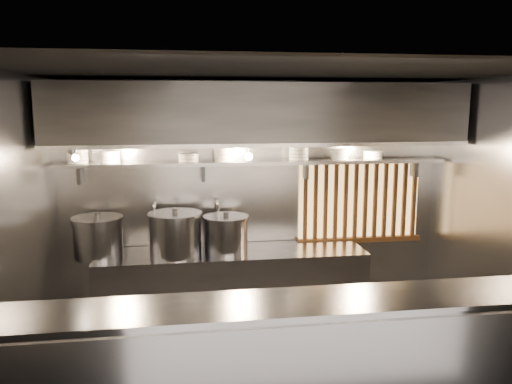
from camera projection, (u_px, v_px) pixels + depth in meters
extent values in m
plane|color=black|center=(276.00, 376.00, 4.70)|extent=(4.50, 4.50, 0.00)
plane|color=black|center=(279.00, 72.00, 4.23)|extent=(4.50, 4.50, 0.00)
plane|color=gray|center=(254.00, 201.00, 5.93)|extent=(4.50, 0.00, 4.50)
plane|color=gray|center=(12.00, 242.00, 4.14)|extent=(0.00, 3.00, 3.00)
plane|color=gray|center=(507.00, 223.00, 4.79)|extent=(0.00, 3.00, 3.00)
cube|color=#949499|center=(301.00, 375.00, 3.68)|extent=(4.50, 0.50, 1.10)
cube|color=#949499|center=(302.00, 302.00, 3.59)|extent=(4.50, 0.56, 0.03)
cube|color=#949499|center=(232.00, 289.00, 5.68)|extent=(3.00, 0.70, 0.90)
cube|color=#949499|center=(256.00, 162.00, 5.67)|extent=(4.40, 0.34, 0.04)
cube|color=#2D2D30|center=(259.00, 114.00, 5.37)|extent=(4.40, 0.80, 0.65)
cube|color=#949499|center=(265.00, 145.00, 5.03)|extent=(4.40, 0.03, 0.04)
cube|color=#FDC471|center=(359.00, 200.00, 6.10)|extent=(1.50, 0.02, 0.92)
cube|color=brown|center=(362.00, 161.00, 5.97)|extent=(1.56, 0.06, 0.06)
cube|color=brown|center=(359.00, 240.00, 6.13)|extent=(1.56, 0.06, 0.06)
cube|color=brown|center=(305.00, 202.00, 5.95)|extent=(0.04, 0.04, 0.92)
cube|color=brown|center=(316.00, 202.00, 5.97)|extent=(0.04, 0.04, 0.92)
cube|color=brown|center=(326.00, 202.00, 5.99)|extent=(0.04, 0.04, 0.92)
cube|color=brown|center=(336.00, 201.00, 6.01)|extent=(0.04, 0.04, 0.92)
cube|color=brown|center=(346.00, 201.00, 6.02)|extent=(0.04, 0.04, 0.92)
cube|color=brown|center=(356.00, 201.00, 6.04)|extent=(0.04, 0.04, 0.92)
cube|color=brown|center=(365.00, 201.00, 6.06)|extent=(0.04, 0.04, 0.92)
cube|color=brown|center=(375.00, 200.00, 6.08)|extent=(0.04, 0.04, 0.92)
cube|color=brown|center=(385.00, 200.00, 6.10)|extent=(0.04, 0.04, 0.92)
cube|color=brown|center=(395.00, 200.00, 6.11)|extent=(0.04, 0.04, 0.92)
cube|color=brown|center=(404.00, 199.00, 6.13)|extent=(0.04, 0.04, 0.92)
cube|color=brown|center=(414.00, 199.00, 6.15)|extent=(0.05, 0.04, 0.92)
cylinder|color=silver|center=(156.00, 222.00, 5.75)|extent=(0.03, 0.03, 0.48)
sphere|color=silver|center=(155.00, 202.00, 5.71)|extent=(0.04, 0.04, 0.04)
cylinder|color=silver|center=(155.00, 204.00, 5.58)|extent=(0.03, 0.26, 0.03)
sphere|color=silver|center=(154.00, 206.00, 5.45)|extent=(0.04, 0.04, 0.04)
cylinder|color=silver|center=(154.00, 213.00, 5.47)|extent=(0.03, 0.03, 0.14)
cylinder|color=silver|center=(217.00, 220.00, 5.85)|extent=(0.03, 0.03, 0.48)
sphere|color=silver|center=(216.00, 200.00, 5.81)|extent=(0.04, 0.04, 0.04)
cylinder|color=silver|center=(217.00, 202.00, 5.68)|extent=(0.03, 0.26, 0.03)
sphere|color=silver|center=(218.00, 205.00, 5.56)|extent=(0.04, 0.04, 0.04)
cylinder|color=silver|center=(218.00, 211.00, 5.57)|extent=(0.03, 0.03, 0.14)
cone|color=#949499|center=(72.00, 152.00, 4.91)|extent=(0.25, 0.27, 0.20)
sphere|color=#FFE0B2|center=(75.00, 158.00, 4.90)|extent=(0.07, 0.07, 0.07)
cylinder|color=#2D2D30|center=(74.00, 143.00, 4.99)|extent=(0.02, 0.22, 0.02)
cylinder|color=#2D2D30|center=(249.00, 149.00, 5.51)|extent=(0.01, 0.01, 0.12)
sphere|color=#FFE0B2|center=(249.00, 157.00, 5.53)|extent=(0.09, 0.09, 0.09)
cylinder|color=#949499|center=(98.00, 238.00, 5.38)|extent=(0.65, 0.65, 0.41)
cylinder|color=#949499|center=(97.00, 218.00, 5.34)|extent=(0.69, 0.69, 0.03)
cylinder|color=#2D2D30|center=(97.00, 215.00, 5.34)|extent=(0.06, 0.06, 0.04)
cylinder|color=#949499|center=(175.00, 235.00, 5.44)|extent=(0.73, 0.73, 0.44)
cylinder|color=#949499|center=(175.00, 214.00, 5.40)|extent=(0.77, 0.77, 0.03)
cylinder|color=#2D2D30|center=(175.00, 211.00, 5.39)|extent=(0.06, 0.06, 0.04)
cylinder|color=#949499|center=(226.00, 235.00, 5.57)|extent=(0.51, 0.51, 0.38)
cylinder|color=#949499|center=(226.00, 217.00, 5.54)|extent=(0.54, 0.54, 0.03)
cylinder|color=#2D2D30|center=(226.00, 214.00, 5.53)|extent=(0.06, 0.06, 0.04)
cylinder|color=white|center=(78.00, 162.00, 5.38)|extent=(0.22, 0.22, 0.03)
cylinder|color=white|center=(78.00, 158.00, 5.38)|extent=(0.22, 0.22, 0.03)
cylinder|color=white|center=(78.00, 155.00, 5.37)|extent=(0.22, 0.22, 0.03)
cylinder|color=white|center=(77.00, 151.00, 5.36)|extent=(0.22, 0.22, 0.03)
cylinder|color=white|center=(77.00, 149.00, 5.36)|extent=(0.23, 0.23, 0.01)
cylinder|color=white|center=(111.00, 161.00, 5.43)|extent=(0.20, 0.20, 0.03)
cylinder|color=white|center=(111.00, 158.00, 5.43)|extent=(0.20, 0.20, 0.03)
cylinder|color=white|center=(110.00, 154.00, 5.42)|extent=(0.20, 0.20, 0.03)
cylinder|color=white|center=(110.00, 152.00, 5.42)|extent=(0.22, 0.22, 0.01)
cylinder|color=white|center=(189.00, 160.00, 5.55)|extent=(0.22, 0.22, 0.03)
cylinder|color=white|center=(189.00, 157.00, 5.55)|extent=(0.22, 0.22, 0.03)
cylinder|color=white|center=(189.00, 154.00, 5.54)|extent=(0.23, 0.23, 0.01)
cylinder|color=white|center=(224.00, 159.00, 5.61)|extent=(0.23, 0.23, 0.03)
cylinder|color=white|center=(224.00, 156.00, 5.61)|extent=(0.23, 0.23, 0.03)
cylinder|color=white|center=(224.00, 153.00, 5.60)|extent=(0.23, 0.23, 0.03)
cylinder|color=white|center=(224.00, 149.00, 5.59)|extent=(0.23, 0.23, 0.03)
cylinder|color=white|center=(224.00, 147.00, 5.59)|extent=(0.24, 0.24, 0.01)
cylinder|color=white|center=(298.00, 158.00, 5.74)|extent=(0.22, 0.22, 0.03)
cylinder|color=white|center=(298.00, 155.00, 5.73)|extent=(0.22, 0.22, 0.03)
cylinder|color=white|center=(299.00, 152.00, 5.72)|extent=(0.22, 0.22, 0.03)
cylinder|color=white|center=(299.00, 148.00, 5.72)|extent=(0.22, 0.22, 0.03)
cylinder|color=white|center=(299.00, 146.00, 5.71)|extent=(0.24, 0.24, 0.01)
cylinder|color=white|center=(340.00, 158.00, 5.81)|extent=(0.19, 0.19, 0.03)
cylinder|color=white|center=(340.00, 154.00, 5.80)|extent=(0.19, 0.19, 0.03)
cylinder|color=white|center=(340.00, 151.00, 5.79)|extent=(0.19, 0.19, 0.03)
cylinder|color=white|center=(340.00, 149.00, 5.79)|extent=(0.21, 0.21, 0.01)
cylinder|color=white|center=(373.00, 157.00, 5.87)|extent=(0.22, 0.22, 0.03)
cylinder|color=white|center=(373.00, 154.00, 5.86)|extent=(0.22, 0.22, 0.03)
cylinder|color=white|center=(373.00, 152.00, 5.85)|extent=(0.24, 0.24, 0.01)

